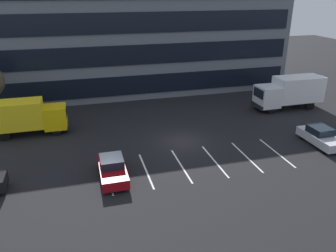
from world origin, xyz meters
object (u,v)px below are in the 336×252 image
sedan_silver (320,137)px  box_truck_yellow_all (26,116)px  box_truck_white (290,91)px  sedan_maroon (112,169)px

sedan_silver → box_truck_yellow_all: bearing=159.9°
box_truck_white → sedan_silver: bearing=-107.9°
sedan_maroon → sedan_silver: sedan_silver is taller
box_truck_yellow_all → box_truck_white: bearing=-0.0°
box_truck_white → box_truck_yellow_all: 27.98m
box_truck_white → sedan_silver: size_ratio=1.76×
sedan_maroon → sedan_silver: 18.28m
sedan_silver → box_truck_white: bearing=72.1°
box_truck_white → box_truck_yellow_all: bearing=180.0°
box_truck_yellow_all → sedan_silver: (25.03, -9.16, -1.11)m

